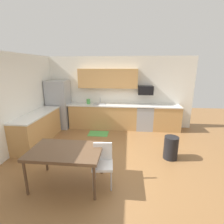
% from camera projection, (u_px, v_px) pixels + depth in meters
% --- Properties ---
extents(ground_plane, '(12.00, 12.00, 0.00)m').
position_uv_depth(ground_plane, '(108.00, 159.00, 4.35)').
color(ground_plane, olive).
extents(wall_back, '(5.80, 0.10, 2.70)m').
position_uv_depth(wall_back, '(116.00, 92.00, 6.54)').
color(wall_back, white).
rests_on(wall_back, ground).
extents(wall_left, '(0.10, 5.80, 2.70)m').
position_uv_depth(wall_left, '(5.00, 106.00, 4.25)').
color(wall_left, white).
rests_on(wall_left, ground).
extents(cabinet_run_back, '(2.55, 0.60, 0.90)m').
position_uv_depth(cabinet_run_back, '(103.00, 117.00, 6.49)').
color(cabinet_run_back, tan).
rests_on(cabinet_run_back, ground).
extents(cabinet_run_back_right, '(1.00, 0.60, 0.90)m').
position_uv_depth(cabinet_run_back_right, '(166.00, 118.00, 6.26)').
color(cabinet_run_back_right, tan).
rests_on(cabinet_run_back_right, ground).
extents(cabinet_run_left, '(0.60, 2.00, 0.90)m').
position_uv_depth(cabinet_run_left, '(38.00, 129.00, 5.22)').
color(cabinet_run_left, tan).
rests_on(cabinet_run_left, ground).
extents(countertop_back, '(4.80, 0.64, 0.04)m').
position_uv_depth(countertop_back, '(115.00, 105.00, 6.32)').
color(countertop_back, silver).
rests_on(countertop_back, cabinet_run_back).
extents(countertop_left, '(0.64, 2.00, 0.04)m').
position_uv_depth(countertop_left, '(36.00, 114.00, 5.10)').
color(countertop_left, silver).
rests_on(countertop_left, cabinet_run_left).
extents(upper_cabinets_back, '(2.20, 0.34, 0.70)m').
position_uv_depth(upper_cabinets_back, '(108.00, 78.00, 6.21)').
color(upper_cabinets_back, tan).
extents(refrigerator, '(0.76, 0.70, 1.83)m').
position_uv_depth(refrigerator, '(59.00, 104.00, 6.45)').
color(refrigerator, '#9EA0A5').
rests_on(refrigerator, ground).
extents(oven_range, '(0.60, 0.60, 0.91)m').
position_uv_depth(oven_range, '(144.00, 118.00, 6.33)').
color(oven_range, '#999BA0').
rests_on(oven_range, ground).
extents(microwave, '(0.54, 0.36, 0.32)m').
position_uv_depth(microwave, '(146.00, 90.00, 6.16)').
color(microwave, black).
extents(sink_basin, '(0.48, 0.40, 0.14)m').
position_uv_depth(sink_basin, '(100.00, 106.00, 6.39)').
color(sink_basin, '#A5A8AD').
rests_on(sink_basin, countertop_back).
extents(sink_faucet, '(0.02, 0.02, 0.24)m').
position_uv_depth(sink_faucet, '(100.00, 101.00, 6.52)').
color(sink_faucet, '#B2B5BA').
rests_on(sink_faucet, countertop_back).
extents(dining_table, '(1.40, 0.90, 0.76)m').
position_uv_depth(dining_table, '(66.00, 152.00, 3.28)').
color(dining_table, brown).
rests_on(dining_table, ground).
extents(chair_near_table, '(0.44, 0.44, 0.85)m').
position_uv_depth(chair_near_table, '(103.00, 161.00, 3.34)').
color(chair_near_table, white).
rests_on(chair_near_table, ground).
extents(trash_bin, '(0.36, 0.36, 0.60)m').
position_uv_depth(trash_bin, '(171.00, 148.00, 4.32)').
color(trash_bin, black).
rests_on(trash_bin, ground).
extents(floor_mat, '(0.70, 0.50, 0.01)m').
position_uv_depth(floor_mat, '(98.00, 134.00, 5.99)').
color(floor_mat, '#4CA54C').
rests_on(floor_mat, ground).
extents(kettle, '(0.14, 0.14, 0.20)m').
position_uv_depth(kettle, '(88.00, 102.00, 6.44)').
color(kettle, '#4CA54C').
rests_on(kettle, countertop_back).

